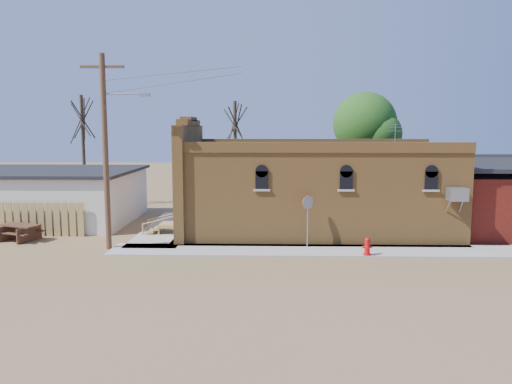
{
  "coord_description": "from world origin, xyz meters",
  "views": [
    {
      "loc": [
        -0.69,
        -21.62,
        5.67
      ],
      "look_at": [
        -1.32,
        3.72,
        2.4
      ],
      "focal_mm": 35.0,
      "sensor_mm": 36.0,
      "label": 1
    }
  ],
  "objects_px": {
    "picnic_table": "(20,230)",
    "trash_barrel": "(187,220)",
    "brick_bar": "(311,189)",
    "utility_pole": "(106,147)",
    "fire_hydrant": "(367,246)",
    "stop_sign": "(308,207)"
  },
  "relations": [
    {
      "from": "stop_sign",
      "to": "trash_barrel",
      "type": "xyz_separation_m",
      "value": [
        -6.46,
        4.74,
        -1.52
      ]
    },
    {
      "from": "brick_bar",
      "to": "fire_hydrant",
      "type": "height_order",
      "value": "brick_bar"
    },
    {
      "from": "trash_barrel",
      "to": "picnic_table",
      "type": "relative_size",
      "value": 0.31
    },
    {
      "from": "fire_hydrant",
      "to": "picnic_table",
      "type": "xyz_separation_m",
      "value": [
        -16.92,
        2.8,
        0.07
      ]
    },
    {
      "from": "picnic_table",
      "to": "brick_bar",
      "type": "bearing_deg",
      "value": 31.55
    },
    {
      "from": "utility_pole",
      "to": "fire_hydrant",
      "type": "distance_m",
      "value": 12.65
    },
    {
      "from": "fire_hydrant",
      "to": "stop_sign",
      "type": "xyz_separation_m",
      "value": [
        -2.53,
        1.48,
        1.5
      ]
    },
    {
      "from": "picnic_table",
      "to": "trash_barrel",
      "type": "bearing_deg",
      "value": 44.7
    },
    {
      "from": "utility_pole",
      "to": "trash_barrel",
      "type": "height_order",
      "value": "utility_pole"
    },
    {
      "from": "trash_barrel",
      "to": "picnic_table",
      "type": "height_order",
      "value": "picnic_table"
    },
    {
      "from": "brick_bar",
      "to": "utility_pole",
      "type": "height_order",
      "value": "utility_pole"
    },
    {
      "from": "brick_bar",
      "to": "stop_sign",
      "type": "relative_size",
      "value": 6.66
    },
    {
      "from": "brick_bar",
      "to": "utility_pole",
      "type": "distance_m",
      "value": 10.96
    },
    {
      "from": "fire_hydrant",
      "to": "trash_barrel",
      "type": "height_order",
      "value": "fire_hydrant"
    },
    {
      "from": "utility_pole",
      "to": "stop_sign",
      "type": "xyz_separation_m",
      "value": [
        9.31,
        0.29,
        -2.8
      ]
    },
    {
      "from": "utility_pole",
      "to": "fire_hydrant",
      "type": "bearing_deg",
      "value": -5.75
    },
    {
      "from": "fire_hydrant",
      "to": "picnic_table",
      "type": "relative_size",
      "value": 0.33
    },
    {
      "from": "utility_pole",
      "to": "picnic_table",
      "type": "distance_m",
      "value": 6.8
    },
    {
      "from": "fire_hydrant",
      "to": "trash_barrel",
      "type": "distance_m",
      "value": 10.94
    },
    {
      "from": "stop_sign",
      "to": "brick_bar",
      "type": "bearing_deg",
      "value": 69.86
    },
    {
      "from": "fire_hydrant",
      "to": "picnic_table",
      "type": "height_order",
      "value": "fire_hydrant"
    },
    {
      "from": "fire_hydrant",
      "to": "picnic_table",
      "type": "bearing_deg",
      "value": 173.58
    }
  ]
}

